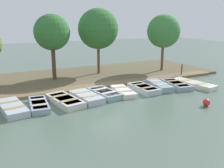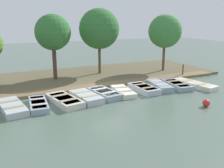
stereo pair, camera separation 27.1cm
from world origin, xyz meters
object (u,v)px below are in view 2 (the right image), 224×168
(buoy, at_px, (206,103))
(park_tree_center, at_px, (99,29))
(rowboat_4, at_px, (105,93))
(rowboat_8, at_px, (177,85))
(rowboat_5, at_px, (123,91))
(rowboat_9, at_px, (194,84))
(rowboat_0, at_px, (12,107))
(rowboat_2, at_px, (64,100))
(rowboat_3, at_px, (86,97))
(park_tree_right, at_px, (165,31))
(mooring_post_far, at_px, (183,70))
(rowboat_1, at_px, (38,104))
(rowboat_6, at_px, (144,89))
(park_tree_left, at_px, (53,33))
(rowboat_7, at_px, (159,85))

(buoy, bearing_deg, park_tree_center, -166.88)
(rowboat_4, bearing_deg, rowboat_8, 78.18)
(rowboat_5, relative_size, park_tree_center, 0.47)
(rowboat_5, distance_m, rowboat_9, 5.83)
(rowboat_0, height_order, rowboat_2, rowboat_0)
(rowboat_3, relative_size, rowboat_9, 0.78)
(rowboat_2, relative_size, park_tree_right, 0.60)
(mooring_post_far, relative_size, park_tree_center, 0.19)
(rowboat_3, xyz_separation_m, rowboat_8, (0.03, 7.23, -0.03))
(rowboat_2, height_order, rowboat_8, rowboat_2)
(park_tree_right, bearing_deg, rowboat_8, -25.60)
(rowboat_3, bearing_deg, rowboat_5, 87.25)
(rowboat_1, height_order, park_tree_center, park_tree_center)
(park_tree_right, bearing_deg, mooring_post_far, 11.21)
(rowboat_6, relative_size, rowboat_8, 0.91)
(mooring_post_far, relative_size, park_tree_right, 0.21)
(park_tree_left, xyz_separation_m, park_tree_center, (-0.47, 4.17, 0.20))
(park_tree_right, bearing_deg, rowboat_7, -39.12)
(rowboat_5, xyz_separation_m, park_tree_left, (-5.61, -3.38, 3.78))
(rowboat_9, relative_size, mooring_post_far, 3.28)
(rowboat_4, distance_m, rowboat_7, 4.44)
(rowboat_3, bearing_deg, park_tree_left, 178.43)
(rowboat_5, distance_m, mooring_post_far, 7.65)
(buoy, xyz_separation_m, park_tree_right, (-9.05, 3.59, 3.65))
(rowboat_0, distance_m, rowboat_7, 10.25)
(mooring_post_far, bearing_deg, park_tree_right, -168.79)
(rowboat_7, bearing_deg, rowboat_0, -78.42)
(rowboat_4, relative_size, park_tree_left, 0.54)
(rowboat_0, xyz_separation_m, rowboat_1, (0.08, 1.45, -0.02))
(rowboat_6, bearing_deg, rowboat_7, 95.74)
(rowboat_7, distance_m, park_tree_right, 6.98)
(rowboat_0, height_order, rowboat_7, rowboat_7)
(rowboat_7, relative_size, rowboat_8, 1.03)
(rowboat_7, relative_size, mooring_post_far, 2.65)
(rowboat_1, relative_size, rowboat_7, 0.96)
(rowboat_9, height_order, mooring_post_far, mooring_post_far)
(rowboat_2, xyz_separation_m, park_tree_left, (-5.88, 0.81, 3.75))
(rowboat_6, relative_size, park_tree_right, 0.49)
(rowboat_0, distance_m, rowboat_5, 7.20)
(rowboat_7, relative_size, rowboat_9, 0.81)
(rowboat_5, height_order, rowboat_6, rowboat_6)
(rowboat_9, height_order, park_tree_center, park_tree_center)
(rowboat_3, bearing_deg, rowboat_8, 82.35)
(buoy, bearing_deg, rowboat_0, -112.01)
(rowboat_4, xyz_separation_m, buoy, (4.43, 4.61, 0.02))
(rowboat_0, bearing_deg, rowboat_5, 83.12)
(mooring_post_far, relative_size, buoy, 2.54)
(rowboat_2, relative_size, rowboat_6, 1.23)
(rowboat_0, xyz_separation_m, rowboat_8, (0.09, 11.64, -0.01))
(rowboat_1, bearing_deg, rowboat_3, 95.14)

